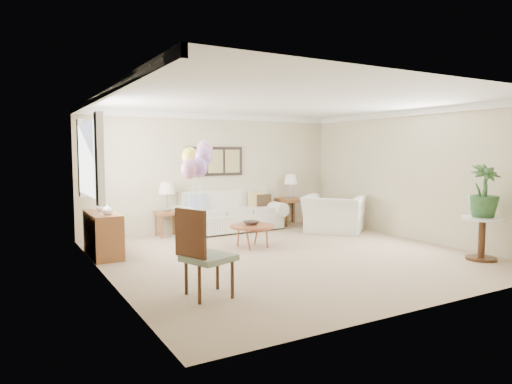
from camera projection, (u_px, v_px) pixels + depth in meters
ground_plane at (288, 255)px, 7.80m from camera, size 6.00×6.00×0.00m
room_shell at (280, 160)px, 7.68m from camera, size 6.04×6.04×2.60m
wall_art_triptych at (215, 161)px, 10.23m from camera, size 1.35×0.06×0.65m
sofa at (231, 215)px, 10.17m from camera, size 2.49×1.03×0.90m
end_table_left at (167, 215)px, 9.48m from camera, size 0.49×0.45×0.53m
end_table_right at (290, 202)px, 11.04m from camera, size 0.59×0.54×0.65m
lamp_left at (167, 189)px, 9.43m from camera, size 0.34×0.34×0.61m
lamp_right at (291, 180)px, 10.99m from camera, size 0.32×0.32×0.57m
coffee_table at (252, 227)px, 8.38m from camera, size 0.83×0.83×0.42m
decor_bowl at (251, 223)px, 8.40m from camera, size 0.32×0.32×0.07m
armchair at (334, 214)px, 9.97m from camera, size 1.63×1.65×0.81m
side_table at (482, 228)px, 7.41m from camera, size 0.65×0.65×0.71m
potted_plant at (484, 191)px, 7.37m from camera, size 0.61×0.61×0.86m
accent_chair at (203, 251)px, 5.48m from camera, size 0.68×0.68×1.09m
credenza at (103, 234)px, 7.71m from camera, size 0.46×1.20×0.74m
vase_white at (107, 209)px, 7.39m from camera, size 0.20×0.20×0.18m
vase_sage at (101, 206)px, 7.86m from camera, size 0.22×0.22×0.18m
balloon_cluster at (197, 160)px, 7.88m from camera, size 0.67×0.61×1.96m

